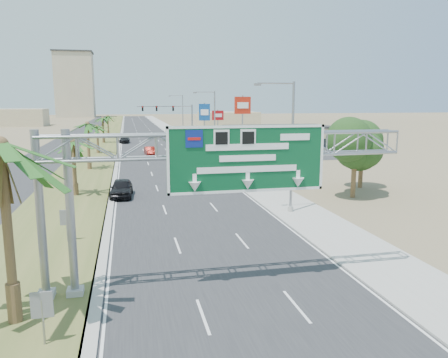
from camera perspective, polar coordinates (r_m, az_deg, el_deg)
name	(u,v)px	position (r m, az deg, el deg)	size (l,w,h in m)	color
road	(145,134)	(119.49, -10.28, 5.82)	(12.00, 300.00, 0.02)	#28282B
sidewalk_right	(177,133)	(120.12, -6.20, 5.96)	(4.00, 300.00, 0.10)	#9E9B93
median_grass	(107,134)	(119.51, -15.09, 5.66)	(7.00, 300.00, 0.12)	#4F5A28
opposing_road	(79,135)	(120.03, -18.45, 5.48)	(8.00, 300.00, 0.02)	#28282B
sign_gantry	(211,158)	(19.52, -1.67, 2.82)	(16.75, 1.24, 7.50)	gray
palm_near	(0,146)	(17.75, -27.20, 3.83)	(5.70, 5.70, 8.35)	brown
palm_row_b	(73,143)	(41.53, -19.16, 4.51)	(3.99, 3.99, 5.95)	brown
palm_row_c	(87,125)	(57.36, -17.42, 6.76)	(3.99, 3.99, 6.75)	brown
palm_row_d	(97,127)	(75.36, -16.25, 6.55)	(3.99, 3.99, 5.45)	brown
palm_row_e	(103,119)	(94.28, -15.56, 7.61)	(3.99, 3.99, 6.15)	brown
palm_row_f	(108,116)	(119.25, -14.95, 7.89)	(3.99, 3.99, 5.75)	brown
streetlight_near	(290,153)	(33.55, 8.55, 3.41)	(3.27, 0.44, 10.00)	gray
streetlight_mid	(213,129)	(62.38, -1.40, 6.55)	(3.27, 0.44, 10.00)	gray
streetlight_far	(182,119)	(97.91, -5.51, 7.78)	(3.27, 0.44, 10.00)	gray
signal_mast	(181,122)	(81.75, -5.61, 7.44)	(10.28, 0.71, 8.00)	gray
store_building	(278,138)	(79.96, 7.07, 5.31)	(18.00, 10.00, 4.00)	tan
oak_near	(355,147)	(40.44, 16.76, 3.98)	(4.50, 4.50, 6.80)	brown
oak_far	(362,150)	(45.45, 17.57, 3.66)	(3.50, 3.50, 5.60)	brown
median_signback_a	(42,309)	(16.95, -22.66, -15.39)	(0.75, 0.08, 2.08)	gray
median_signback_b	(66,220)	(28.25, -19.89, -5.03)	(0.75, 0.08, 2.08)	gray
tower_distant	(75,85)	(260.68, -18.91, 11.51)	(20.00, 16.00, 35.00)	tan
building_distant_left	(10,117)	(173.92, -26.12, 7.23)	(24.00, 14.00, 6.00)	tan
building_distant_right	(229,119)	(153.20, 0.60, 7.81)	(20.00, 12.00, 5.00)	tan
car_left_lane	(121,188)	(40.52, -13.26, -1.18)	(1.90, 4.72, 1.61)	black
car_mid_lane	(150,151)	(71.35, -9.66, 3.62)	(1.44, 4.14, 1.36)	#690F09
car_right_lane	(182,147)	(76.81, -5.55, 4.13)	(2.12, 4.61, 1.28)	gray
car_far	(124,140)	(93.86, -12.87, 5.03)	(1.95, 4.80, 1.39)	black
pole_sign_red_near	(243,109)	(62.34, 2.44, 9.06)	(2.42, 0.66, 9.42)	gray
pole_sign_blue	(204,114)	(79.96, -2.57, 8.44)	(2.02, 0.48, 8.34)	gray
pole_sign_red_far	(218,118)	(83.37, -0.82, 8.00)	(2.21, 0.39, 7.08)	gray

